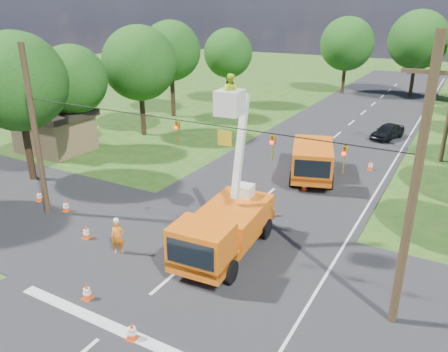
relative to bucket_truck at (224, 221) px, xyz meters
The scene contains 28 objects.
ground 17.09m from the bucket_truck, 93.41° to the left, with size 140.00×140.00×0.00m, color #225018.
road_main 17.09m from the bucket_truck, 93.41° to the left, with size 12.00×100.00×0.06m, color black.
road_cross 2.21m from the bucket_truck, 134.59° to the right, with size 56.00×10.00×0.07m, color black.
stop_bar 6.53m from the bucket_truck, 99.23° to the right, with size 9.00×0.45×0.02m, color silver.
edge_line 17.66m from the bucket_truck, 74.87° to the left, with size 0.12×90.00×0.02m, color silver.
bucket_truck is the anchor object (origin of this frame).
second_truck 11.17m from the bucket_truck, 88.43° to the left, with size 4.32×6.99×2.46m.
ground_worker 4.90m from the bucket_truck, 151.60° to the right, with size 0.60×0.40×1.65m, color #FF6315.
distant_car 23.25m from the bucket_truck, 82.65° to the left, with size 1.56×3.87×1.32m, color black.
traffic_cone_0 6.37m from the bucket_truck, 118.58° to the right, with size 0.38×0.38×0.71m.
traffic_cone_1 6.45m from the bucket_truck, 90.22° to the right, with size 0.38×0.38×0.71m.
traffic_cone_2 4.82m from the bucket_truck, 85.65° to the left, with size 0.38×0.38×0.71m.
traffic_cone_3 8.98m from the bucket_truck, 85.84° to the left, with size 0.38×0.38×0.71m.
traffic_cone_4 6.97m from the bucket_truck, 162.48° to the right, with size 0.38×0.38×0.71m.
traffic_cone_5 9.86m from the bucket_truck, behind, with size 0.38×0.38×0.71m.
traffic_cone_6 12.20m from the bucket_truck, behind, with size 0.38×0.38×0.71m.
traffic_cone_7 14.97m from the bucket_truck, 76.79° to the left, with size 0.38×0.38×0.71m.
pole_right_near 8.30m from the bucket_truck, ahead, with size 1.80×0.30×10.00m.
pole_left 10.93m from the bucket_truck, behind, with size 0.30×0.30×9.00m.
signal_span 4.49m from the bucket_truck, 40.39° to the right, with size 18.00×0.29×1.07m.
shed 20.25m from the bucket_truck, 159.86° to the left, with size 5.50×4.50×3.15m.
tree_left_b 16.31m from the bucket_truck, behind, with size 6.00×6.00×9.32m.
tree_left_c 19.61m from the bucket_truck, 155.52° to the left, with size 5.20×5.20×8.06m.
tree_left_d 21.71m from the bucket_truck, 138.89° to the left, with size 6.20×6.20×9.24m.
tree_left_e 27.93m from the bucket_truck, 130.34° to the left, with size 5.80×5.80×9.41m.
tree_left_f 33.25m from the bucket_truck, 118.62° to the left, with size 5.40×5.40×8.40m.
tree_far_a 42.64m from the bucket_truck, 98.15° to the left, with size 6.60×6.60×9.50m.
tree_far_b 44.32m from the bucket_truck, 87.41° to the left, with size 7.00×7.00×10.32m.
Camera 1 is at (9.49, -12.05, 10.56)m, focal length 35.00 mm.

